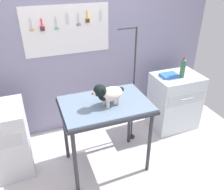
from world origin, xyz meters
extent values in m
cube|color=silver|center=(0.00, 0.00, -0.02)|extent=(4.40, 4.00, 0.04)
cube|color=#8A86A4|center=(0.00, 1.28, 1.15)|extent=(4.00, 0.06, 2.30)
cube|color=white|center=(-0.16, 1.24, 1.52)|extent=(1.13, 0.02, 0.64)
cylinder|color=gray|center=(-0.59, 1.23, 1.71)|extent=(0.01, 0.02, 0.01)
cube|color=silver|center=(-0.60, 1.22, 1.64)|extent=(0.01, 0.00, 0.11)
cube|color=silver|center=(-0.59, 1.22, 1.64)|extent=(0.01, 0.00, 0.11)
torus|color=orange|center=(-0.61, 1.22, 1.57)|extent=(0.03, 0.01, 0.03)
torus|color=orange|center=(-0.58, 1.22, 1.57)|extent=(0.03, 0.01, 0.03)
cylinder|color=gray|center=(-0.46, 1.23, 1.70)|extent=(0.01, 0.02, 0.01)
cylinder|color=red|center=(-0.46, 1.22, 1.64)|extent=(0.02, 0.02, 0.09)
cube|color=red|center=(-0.46, 1.22, 1.57)|extent=(0.06, 0.02, 0.06)
cube|color=#333338|center=(-0.46, 1.21, 1.57)|extent=(0.05, 0.01, 0.05)
cylinder|color=gray|center=(-0.29, 1.23, 1.70)|extent=(0.01, 0.02, 0.01)
cube|color=silver|center=(-0.30, 1.22, 1.63)|extent=(0.01, 0.00, 0.11)
cube|color=silver|center=(-0.29, 1.22, 1.63)|extent=(0.01, 0.00, 0.11)
torus|color=green|center=(-0.30, 1.22, 1.56)|extent=(0.03, 0.01, 0.03)
torus|color=green|center=(-0.28, 1.22, 1.56)|extent=(0.03, 0.01, 0.03)
cylinder|color=gray|center=(-0.14, 1.23, 1.74)|extent=(0.01, 0.02, 0.01)
cube|color=silver|center=(-0.14, 1.22, 1.66)|extent=(0.03, 0.01, 0.13)
cylinder|color=gray|center=(-0.01, 1.23, 1.73)|extent=(0.01, 0.02, 0.01)
cube|color=silver|center=(-0.01, 1.22, 1.66)|extent=(0.01, 0.00, 0.11)
cube|color=silver|center=(0.00, 1.22, 1.66)|extent=(0.01, 0.00, 0.11)
torus|color=#593089|center=(-0.02, 1.22, 1.58)|extent=(0.03, 0.01, 0.03)
torus|color=#593089|center=(0.01, 1.22, 1.58)|extent=(0.03, 0.01, 0.03)
cylinder|color=gray|center=(0.11, 1.23, 1.75)|extent=(0.01, 0.02, 0.01)
cylinder|color=gold|center=(0.11, 1.22, 1.70)|extent=(0.02, 0.02, 0.09)
cube|color=gold|center=(0.11, 1.22, 1.63)|extent=(0.06, 0.02, 0.06)
cube|color=#333338|center=(0.11, 1.21, 1.63)|extent=(0.05, 0.01, 0.05)
cylinder|color=gray|center=(0.30, 1.23, 1.75)|extent=(0.01, 0.02, 0.01)
cube|color=silver|center=(0.30, 1.22, 1.67)|extent=(0.03, 0.01, 0.13)
cylinder|color=#2D2D33|center=(-0.42, 0.01, 0.43)|extent=(0.04, 0.04, 0.86)
cylinder|color=#2D2D33|center=(0.47, 0.01, 0.43)|extent=(0.04, 0.04, 0.86)
cylinder|color=#2D2D33|center=(-0.42, 0.58, 0.43)|extent=(0.04, 0.04, 0.86)
cylinder|color=#2D2D33|center=(0.47, 0.58, 0.43)|extent=(0.04, 0.04, 0.86)
cube|color=#2D2D33|center=(0.03, 0.29, 0.87)|extent=(1.01, 0.69, 0.03)
cube|color=slate|center=(0.03, 0.29, 0.91)|extent=(0.98, 0.67, 0.03)
cylinder|color=#2D2D33|center=(0.55, 0.66, 0.01)|extent=(0.11, 0.11, 0.01)
cylinder|color=#2D2D33|center=(0.55, 0.66, 0.82)|extent=(0.02, 0.02, 1.64)
cylinder|color=#2D2D33|center=(0.43, 0.66, 1.63)|extent=(0.24, 0.02, 0.02)
cylinder|color=beige|center=(0.02, 0.19, 0.97)|extent=(0.04, 0.04, 0.09)
cylinder|color=beige|center=(0.01, 0.27, 0.97)|extent=(0.04, 0.04, 0.09)
cylinder|color=beige|center=(0.15, 0.21, 0.97)|extent=(0.04, 0.04, 0.09)
cylinder|color=beige|center=(0.14, 0.29, 0.97)|extent=(0.04, 0.04, 0.09)
ellipsoid|color=beige|center=(0.07, 0.24, 1.05)|extent=(0.30, 0.21, 0.16)
ellipsoid|color=black|center=(-0.02, 0.22, 1.05)|extent=(0.11, 0.13, 0.09)
sphere|color=black|center=(-0.05, 0.22, 1.13)|extent=(0.14, 0.14, 0.14)
ellipsoid|color=beige|center=(-0.11, 0.21, 1.11)|extent=(0.07, 0.06, 0.04)
sphere|color=black|center=(-0.14, 0.21, 1.11)|extent=(0.02, 0.02, 0.02)
ellipsoid|color=black|center=(-0.03, 0.16, 1.14)|extent=(0.05, 0.04, 0.08)
ellipsoid|color=black|center=(-0.05, 0.28, 1.14)|extent=(0.05, 0.04, 0.08)
sphere|color=black|center=(0.20, 0.26, 1.07)|extent=(0.06, 0.06, 0.06)
cube|color=silver|center=(1.29, 0.73, 0.43)|extent=(0.68, 0.52, 0.86)
cube|color=silver|center=(1.29, 0.46, 0.62)|extent=(0.60, 0.01, 0.17)
cylinder|color=#99999E|center=(1.29, 0.45, 0.62)|extent=(0.20, 0.02, 0.02)
cylinder|color=#346343|center=(1.30, 0.67, 0.99)|extent=(0.07, 0.07, 0.26)
cone|color=#346343|center=(1.30, 0.67, 1.13)|extent=(0.07, 0.07, 0.02)
cylinder|color=red|center=(1.30, 0.67, 1.15)|extent=(0.03, 0.03, 0.02)
cube|color=blue|center=(1.15, 0.75, 0.88)|extent=(0.24, 0.18, 0.04)
camera|label=1|loc=(-0.69, -1.82, 2.27)|focal=37.57mm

